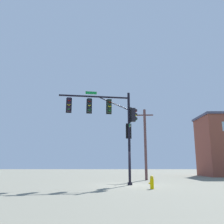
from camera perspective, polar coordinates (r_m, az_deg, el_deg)
ground_plane at (r=18.91m, az=4.32°, el=-17.07°), size 120.00×120.00×0.00m
signal_pole_assembly at (r=18.97m, az=-0.40°, el=-1.25°), size 6.23×1.80×7.29m
utility_pole at (r=24.96m, az=8.00°, el=-7.22°), size 1.80×0.27×7.23m
fire_hydrant at (r=16.09m, az=9.53°, el=-16.29°), size 0.33×0.24×0.83m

